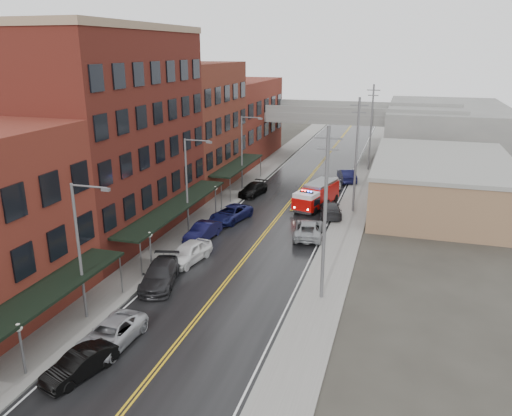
# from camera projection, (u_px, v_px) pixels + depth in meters

# --- Properties ---
(road) EXTENTS (11.00, 160.00, 0.02)m
(road) POSITION_uv_depth(u_px,v_px,m) (275.00, 221.00, 50.27)
(road) COLOR black
(road) RESTS_ON ground
(sidewalk_left) EXTENTS (3.00, 160.00, 0.15)m
(sidewalk_left) POSITION_uv_depth(u_px,v_px,m) (208.00, 214.00, 52.24)
(sidewalk_left) COLOR slate
(sidewalk_left) RESTS_ON ground
(sidewalk_right) EXTENTS (3.00, 160.00, 0.15)m
(sidewalk_right) POSITION_uv_depth(u_px,v_px,m) (348.00, 227.00, 48.26)
(sidewalk_right) COLOR slate
(sidewalk_right) RESTS_ON ground
(curb_left) EXTENTS (0.30, 160.00, 0.15)m
(curb_left) POSITION_uv_depth(u_px,v_px,m) (223.00, 215.00, 51.79)
(curb_left) COLOR gray
(curb_left) RESTS_ON ground
(curb_right) EXTENTS (0.30, 160.00, 0.15)m
(curb_right) POSITION_uv_depth(u_px,v_px,m) (331.00, 226.00, 48.71)
(curb_right) COLOR gray
(curb_right) RESTS_ON ground
(brick_building_b) EXTENTS (9.00, 20.00, 18.00)m
(brick_building_b) POSITION_uv_depth(u_px,v_px,m) (114.00, 137.00, 44.78)
(brick_building_b) COLOR #531E16
(brick_building_b) RESTS_ON ground
(brick_building_c) EXTENTS (9.00, 15.00, 15.00)m
(brick_building_c) POSITION_uv_depth(u_px,v_px,m) (193.00, 126.00, 61.20)
(brick_building_c) COLOR brown
(brick_building_c) RESTS_ON ground
(brick_building_far) EXTENTS (9.00, 20.00, 12.00)m
(brick_building_far) POSITION_uv_depth(u_px,v_px,m) (238.00, 120.00, 77.63)
(brick_building_far) COLOR maroon
(brick_building_far) RESTS_ON ground
(tan_building) EXTENTS (14.00, 22.00, 5.00)m
(tan_building) POSITION_uv_depth(u_px,v_px,m) (441.00, 184.00, 54.27)
(tan_building) COLOR #916B4E
(tan_building) RESTS_ON ground
(right_far_block) EXTENTS (18.00, 30.00, 8.00)m
(right_far_block) POSITION_uv_depth(u_px,v_px,m) (445.00, 130.00, 80.64)
(right_far_block) COLOR slate
(right_far_block) RESTS_ON ground
(awning_0) EXTENTS (2.60, 16.00, 3.09)m
(awning_0) POSITION_uv_depth(u_px,v_px,m) (28.00, 305.00, 27.68)
(awning_0) COLOR black
(awning_0) RESTS_ON ground
(awning_1) EXTENTS (2.60, 18.00, 3.09)m
(awning_1) POSITION_uv_depth(u_px,v_px,m) (176.00, 206.00, 45.02)
(awning_1) COLOR black
(awning_1) RESTS_ON ground
(awning_2) EXTENTS (2.60, 13.00, 3.09)m
(awning_2) POSITION_uv_depth(u_px,v_px,m) (238.00, 165.00, 60.99)
(awning_2) COLOR black
(awning_2) RESTS_ON ground
(globe_lamp_0) EXTENTS (0.44, 0.44, 3.12)m
(globe_lamp_0) POSITION_uv_depth(u_px,v_px,m) (20.00, 337.00, 25.77)
(globe_lamp_0) COLOR #59595B
(globe_lamp_0) RESTS_ON ground
(globe_lamp_1) EXTENTS (0.44, 0.44, 3.12)m
(globe_lamp_1) POSITION_uv_depth(u_px,v_px,m) (150.00, 242.00, 38.54)
(globe_lamp_1) COLOR #59595B
(globe_lamp_1) RESTS_ON ground
(globe_lamp_2) EXTENTS (0.44, 0.44, 3.12)m
(globe_lamp_2) POSITION_uv_depth(u_px,v_px,m) (215.00, 194.00, 51.32)
(globe_lamp_2) COLOR #59595B
(globe_lamp_2) RESTS_ON ground
(street_lamp_0) EXTENTS (2.64, 0.22, 9.00)m
(street_lamp_0) POSITION_uv_depth(u_px,v_px,m) (82.00, 244.00, 30.41)
(street_lamp_0) COLOR #59595B
(street_lamp_0) RESTS_ON ground
(street_lamp_1) EXTENTS (2.64, 0.22, 9.00)m
(street_lamp_1) POSITION_uv_depth(u_px,v_px,m) (189.00, 181.00, 45.01)
(street_lamp_1) COLOR #59595B
(street_lamp_1) RESTS_ON ground
(street_lamp_2) EXTENTS (2.64, 0.22, 9.00)m
(street_lamp_2) POSITION_uv_depth(u_px,v_px,m) (244.00, 148.00, 59.61)
(street_lamp_2) COLOR #59595B
(street_lamp_2) RESTS_ON ground
(utility_pole_0) EXTENTS (1.80, 0.24, 12.00)m
(utility_pole_0) POSITION_uv_depth(u_px,v_px,m) (325.00, 212.00, 32.70)
(utility_pole_0) COLOR #59595B
(utility_pole_0) RESTS_ON ground
(utility_pole_1) EXTENTS (1.80, 0.24, 12.00)m
(utility_pole_1) POSITION_uv_depth(u_px,v_px,m) (356.00, 154.00, 50.95)
(utility_pole_1) COLOR #59595B
(utility_pole_1) RESTS_ON ground
(utility_pole_2) EXTENTS (1.80, 0.24, 12.00)m
(utility_pole_2) POSITION_uv_depth(u_px,v_px,m) (371.00, 126.00, 69.20)
(utility_pole_2) COLOR #59595B
(utility_pole_2) RESTS_ON ground
(overpass) EXTENTS (40.00, 10.00, 7.50)m
(overpass) POSITION_uv_depth(u_px,v_px,m) (327.00, 120.00, 77.65)
(overpass) COLOR slate
(overpass) RESTS_ON ground
(fire_truck) EXTENTS (4.32, 7.61, 2.65)m
(fire_truck) POSITION_uv_depth(u_px,v_px,m) (316.00, 195.00, 54.07)
(fire_truck) COLOR #B60A08
(fire_truck) RESTS_ON ground
(parked_car_left_1) EXTENTS (2.61, 4.44, 1.38)m
(parked_car_left_1) POSITION_uv_depth(u_px,v_px,m) (80.00, 364.00, 26.25)
(parked_car_left_1) COLOR black
(parked_car_left_1) RESTS_ON ground
(parked_car_left_2) EXTENTS (2.51, 5.20, 1.43)m
(parked_car_left_2) POSITION_uv_depth(u_px,v_px,m) (111.00, 335.00, 28.96)
(parked_car_left_2) COLOR #A5A7AD
(parked_car_left_2) RESTS_ON ground
(parked_car_left_3) EXTENTS (3.60, 5.99, 1.63)m
(parked_car_left_3) POSITION_uv_depth(u_px,v_px,m) (160.00, 275.00, 36.42)
(parked_car_left_3) COLOR black
(parked_car_left_3) RESTS_ON ground
(parked_car_left_4) EXTENTS (2.85, 5.18, 1.67)m
(parked_car_left_4) POSITION_uv_depth(u_px,v_px,m) (189.00, 252.00, 40.33)
(parked_car_left_4) COLOR white
(parked_car_left_4) RESTS_ON ground
(parked_car_left_5) EXTENTS (2.23, 4.80, 1.52)m
(parked_car_left_5) POSITION_uv_depth(u_px,v_px,m) (203.00, 231.00, 45.16)
(parked_car_left_5) COLOR black
(parked_car_left_5) RESTS_ON ground
(parked_car_left_6) EXTENTS (3.68, 5.82, 1.50)m
(parked_car_left_6) POSITION_uv_depth(u_px,v_px,m) (231.00, 214.00, 50.12)
(parked_car_left_6) COLOR #121646
(parked_car_left_6) RESTS_ON ground
(parked_car_left_7) EXTENTS (2.82, 5.22, 1.44)m
(parked_car_left_7) POSITION_uv_depth(u_px,v_px,m) (253.00, 189.00, 58.87)
(parked_car_left_7) COLOR black
(parked_car_left_7) RESTS_ON ground
(parked_car_right_0) EXTENTS (3.26, 5.82, 1.54)m
(parked_car_right_0) POSITION_uv_depth(u_px,v_px,m) (308.00, 229.00, 45.79)
(parked_car_right_0) COLOR gray
(parked_car_right_0) RESTS_ON ground
(parked_car_right_1) EXTENTS (3.37, 5.71, 1.55)m
(parked_car_right_1) POSITION_uv_depth(u_px,v_px,m) (330.00, 209.00, 51.49)
(parked_car_right_1) COLOR #262629
(parked_car_right_1) RESTS_ON ground
(parked_car_right_2) EXTENTS (2.29, 4.33, 1.40)m
(parked_car_right_2) POSITION_uv_depth(u_px,v_px,m) (334.00, 182.00, 62.15)
(parked_car_right_2) COLOR white
(parked_car_right_2) RESTS_ON ground
(parked_car_right_3) EXTENTS (3.20, 5.39, 1.68)m
(parked_car_right_3) POSITION_uv_depth(u_px,v_px,m) (347.00, 175.00, 64.89)
(parked_car_right_3) COLOR black
(parked_car_right_3) RESTS_ON ground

